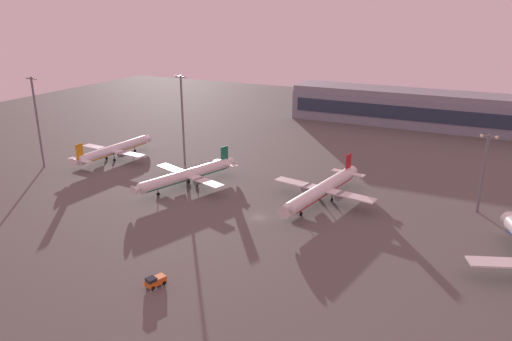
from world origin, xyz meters
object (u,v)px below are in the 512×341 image
at_px(airplane_terminal_side, 323,189).
at_px(airplane_taxiway_distant, 188,175).
at_px(apron_light_west, 37,118).
at_px(apron_light_central, 484,168).
at_px(cargo_loader, 155,281).
at_px(airplane_far_stand, 113,150).
at_px(apron_light_east, 182,115).

bearing_deg(airplane_terminal_side, airplane_taxiway_distant, 17.96).
relative_size(airplane_taxiway_distant, apron_light_west, 1.19).
relative_size(apron_light_central, apron_light_west, 0.70).
bearing_deg(cargo_loader, airplane_taxiway_distant, -43.33).
xyz_separation_m(airplane_terminal_side, cargo_loader, (-16.26, -57.30, -2.78)).
bearing_deg(cargo_loader, apron_light_west, -8.93).
bearing_deg(apron_light_west, airplane_terminal_side, 6.95).
height_order(airplane_far_stand, apron_light_east, apron_light_east).
distance_m(airplane_taxiway_distant, airplane_far_stand, 42.10).
height_order(apron_light_central, apron_light_west, apron_light_west).
height_order(airplane_terminal_side, airplane_far_stand, airplane_terminal_side).
bearing_deg(airplane_taxiway_distant, airplane_terminal_side, -153.14).
bearing_deg(airplane_taxiway_distant, cargo_loader, 135.60).
xyz_separation_m(airplane_far_stand, cargo_loader, (66.43, -62.98, -2.44)).
xyz_separation_m(airplane_taxiway_distant, apron_light_west, (-56.65, -5.99, 13.99)).
distance_m(airplane_terminal_side, apron_light_central, 43.60).
bearing_deg(cargo_loader, airplane_far_stand, -23.71).
bearing_deg(apron_light_west, airplane_far_stand, 47.56).
height_order(airplane_far_stand, cargo_loader, airplane_far_stand).
height_order(airplane_taxiway_distant, apron_light_central, apron_light_central).
distance_m(airplane_terminal_side, apron_light_west, 100.59).
xyz_separation_m(apron_light_central, apron_light_east, (-97.07, 0.62, 4.89)).
bearing_deg(apron_light_west, cargo_loader, -28.69).
distance_m(airplane_taxiway_distant, apron_light_west, 58.66).
bearing_deg(airplane_far_stand, cargo_loader, -39.05).
xyz_separation_m(cargo_loader, apron_light_central, (57.16, 69.51, 11.67)).
distance_m(airplane_terminal_side, airplane_far_stand, 82.88).
relative_size(airplane_terminal_side, apron_light_west, 1.29).
bearing_deg(airplane_terminal_side, cargo_loader, 83.94).
relative_size(airplane_terminal_side, cargo_loader, 8.93).
relative_size(airplane_far_stand, apron_light_central, 1.69).
xyz_separation_m(airplane_terminal_side, apron_light_central, (40.90, 12.22, 8.88)).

